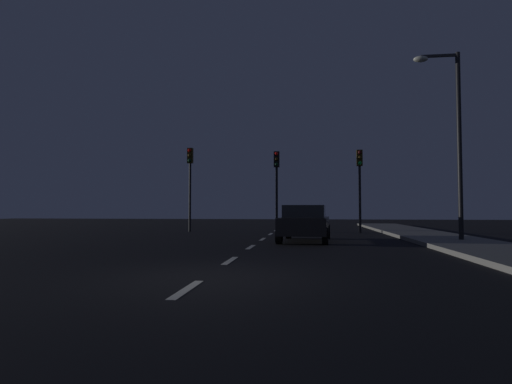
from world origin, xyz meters
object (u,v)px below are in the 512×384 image
(traffic_signal_center, at_px, (277,175))
(traffic_signal_right, at_px, (360,174))
(traffic_signal_left, at_px, (190,173))
(street_lamp_right, at_px, (452,128))
(car_stopped_ahead, at_px, (305,223))

(traffic_signal_center, relative_size, traffic_signal_right, 1.00)
(traffic_signal_left, distance_m, traffic_signal_center, 5.11)
(traffic_signal_left, relative_size, traffic_signal_right, 1.06)
(traffic_signal_center, distance_m, street_lamp_right, 10.07)
(traffic_signal_left, bearing_deg, car_stopped_ahead, -44.40)
(traffic_signal_right, height_order, car_stopped_ahead, traffic_signal_right)
(traffic_signal_right, bearing_deg, street_lamp_right, -68.32)
(traffic_signal_right, relative_size, street_lamp_right, 0.62)
(traffic_signal_center, height_order, traffic_signal_right, traffic_signal_right)
(traffic_signal_left, distance_m, street_lamp_right, 14.22)
(traffic_signal_left, height_order, car_stopped_ahead, traffic_signal_left)
(traffic_signal_right, bearing_deg, traffic_signal_left, 180.00)
(traffic_signal_center, bearing_deg, traffic_signal_right, 0.00)
(traffic_signal_left, bearing_deg, traffic_signal_right, -0.00)
(car_stopped_ahead, height_order, street_lamp_right, street_lamp_right)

